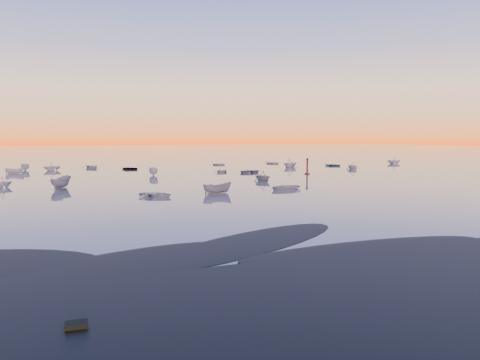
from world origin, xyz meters
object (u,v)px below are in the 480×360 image
channel_marker (307,167)px  boat_near_center (217,193)px  boat_near_right (263,181)px  boat_near_left (156,197)px

channel_marker → boat_near_center: bearing=-138.8°
boat_near_right → boat_near_left: bearing=16.1°
boat_near_left → channel_marker: channel_marker is taller
boat_near_right → channel_marker: (12.82, 8.77, 1.22)m
boat_near_left → boat_near_center: (7.36, 0.49, 0.00)m
boat_near_center → boat_near_right: bearing=-47.2°
channel_marker → boat_near_left: bearing=-145.5°
boat_near_center → boat_near_right: 17.21m
boat_near_left → boat_near_right: size_ratio=1.11×
boat_near_left → channel_marker: size_ratio=1.21×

